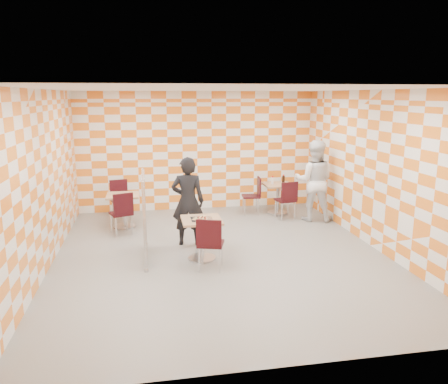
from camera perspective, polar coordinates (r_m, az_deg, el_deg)
name	(u,v)px	position (r m, az deg, el deg)	size (l,w,h in m)	color
room_shell	(216,170)	(8.31, -1.10, 2.84)	(7.00, 7.00, 7.00)	gray
main_table	(202,232)	(7.84, -2.93, -5.23)	(0.70, 0.70, 0.75)	tan
second_table	(278,193)	(10.94, 7.06, -0.18)	(0.70, 0.70, 0.75)	tan
empty_table	(123,205)	(9.97, -13.02, -1.66)	(0.70, 0.70, 0.75)	tan
chair_main_front	(210,240)	(7.29, -1.86, -6.31)	(0.53, 0.53, 0.92)	black
chair_second_front	(287,197)	(10.41, 8.27, -0.67)	(0.48, 0.49, 0.92)	black
chair_second_side	(255,192)	(10.82, 4.03, -0.06)	(0.47, 0.46, 0.92)	black
chair_empty_near	(122,210)	(9.39, -13.16, -2.33)	(0.54, 0.55, 0.92)	black
chair_empty_far	(120,196)	(10.71, -13.44, -0.52)	(0.51, 0.52, 0.92)	black
partition	(145,216)	(7.91, -10.34, -3.12)	(0.08, 1.38, 1.55)	white
man_dark	(188,201)	(8.53, -4.74, -1.23)	(0.64, 0.42, 1.75)	black
man_white	(314,181)	(10.40, 11.69, 1.45)	(0.92, 0.72, 1.89)	white
pizza_on_foil	(202,218)	(7.75, -2.94, -3.44)	(0.40, 0.40, 0.04)	silver
sport_bottle	(272,180)	(10.88, 6.35, 1.54)	(0.06, 0.06, 0.20)	white
soda_bottle	(283,179)	(10.94, 7.77, 1.63)	(0.07, 0.07, 0.23)	black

